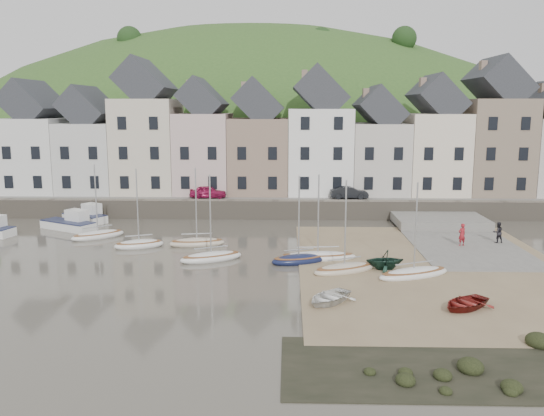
{
  "coord_description": "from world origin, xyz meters",
  "views": [
    {
      "loc": [
        1.25,
        -37.28,
        10.69
      ],
      "look_at": [
        0.0,
        6.0,
        3.0
      ],
      "focal_mm": 37.62,
      "sensor_mm": 36.0,
      "label": 1
    }
  ],
  "objects_px": {
    "person_dark": "(498,232)",
    "rowboat_white": "(329,297)",
    "car_left": "(208,192)",
    "rowboat_red": "(465,303)",
    "car_right": "(349,193)",
    "rowboat_green": "(385,260)",
    "sailboat_0": "(98,235)",
    "person_red": "(462,235)"
  },
  "relations": [
    {
      "from": "rowboat_red",
      "to": "car_left",
      "type": "bearing_deg",
      "value": 175.17
    },
    {
      "from": "person_red",
      "to": "rowboat_green",
      "type": "bearing_deg",
      "value": 20.34
    },
    {
      "from": "person_dark",
      "to": "car_left",
      "type": "relative_size",
      "value": 0.45
    },
    {
      "from": "rowboat_red",
      "to": "car_right",
      "type": "height_order",
      "value": "car_right"
    },
    {
      "from": "person_red",
      "to": "rowboat_red",
      "type": "bearing_deg",
      "value": 51.51
    },
    {
      "from": "rowboat_white",
      "to": "person_red",
      "type": "bearing_deg",
      "value": 89.81
    },
    {
      "from": "rowboat_white",
      "to": "rowboat_green",
      "type": "height_order",
      "value": "rowboat_green"
    },
    {
      "from": "rowboat_white",
      "to": "rowboat_red",
      "type": "xyz_separation_m",
      "value": [
        7.23,
        -0.69,
        -0.0
      ]
    },
    {
      "from": "rowboat_white",
      "to": "person_red",
      "type": "height_order",
      "value": "person_red"
    },
    {
      "from": "rowboat_red",
      "to": "rowboat_green",
      "type": "bearing_deg",
      "value": 164.86
    },
    {
      "from": "rowboat_white",
      "to": "rowboat_green",
      "type": "xyz_separation_m",
      "value": [
        4.18,
        6.73,
        0.33
      ]
    },
    {
      "from": "sailboat_0",
      "to": "person_dark",
      "type": "xyz_separation_m",
      "value": [
        32.31,
        -1.17,
        0.68
      ]
    },
    {
      "from": "person_dark",
      "to": "car_right",
      "type": "bearing_deg",
      "value": -59.52
    },
    {
      "from": "rowboat_green",
      "to": "person_red",
      "type": "bearing_deg",
      "value": 127.34
    },
    {
      "from": "rowboat_green",
      "to": "person_dark",
      "type": "distance_m",
      "value": 12.68
    },
    {
      "from": "car_right",
      "to": "car_left",
      "type": "bearing_deg",
      "value": 88.6
    },
    {
      "from": "car_left",
      "to": "person_dark",
      "type": "bearing_deg",
      "value": -120.91
    },
    {
      "from": "car_left",
      "to": "rowboat_green",
      "type": "bearing_deg",
      "value": -148.21
    },
    {
      "from": "rowboat_white",
      "to": "car_left",
      "type": "bearing_deg",
      "value": 151.14
    },
    {
      "from": "sailboat_0",
      "to": "car_left",
      "type": "bearing_deg",
      "value": 55.89
    },
    {
      "from": "rowboat_green",
      "to": "car_left",
      "type": "xyz_separation_m",
      "value": [
        -14.55,
        20.02,
        1.51
      ]
    },
    {
      "from": "person_dark",
      "to": "rowboat_white",
      "type": "bearing_deg",
      "value": 35.46
    },
    {
      "from": "rowboat_white",
      "to": "person_dark",
      "type": "xyz_separation_m",
      "value": [
        14.32,
        14.33,
        0.56
      ]
    },
    {
      "from": "rowboat_white",
      "to": "person_dark",
      "type": "relative_size",
      "value": 1.9
    },
    {
      "from": "person_dark",
      "to": "car_right",
      "type": "xyz_separation_m",
      "value": [
        -10.43,
        12.41,
        1.28
      ]
    },
    {
      "from": "sailboat_0",
      "to": "rowboat_white",
      "type": "relative_size",
      "value": 2.01
    },
    {
      "from": "person_dark",
      "to": "car_left",
      "type": "height_order",
      "value": "car_left"
    },
    {
      "from": "person_red",
      "to": "car_left",
      "type": "xyz_separation_m",
      "value": [
        -21.56,
        13.48,
        1.24
      ]
    },
    {
      "from": "person_dark",
      "to": "car_left",
      "type": "bearing_deg",
      "value": -36.26
    },
    {
      "from": "rowboat_white",
      "to": "person_red",
      "type": "distance_m",
      "value": 17.36
    },
    {
      "from": "rowboat_white",
      "to": "car_right",
      "type": "distance_m",
      "value": 27.09
    },
    {
      "from": "rowboat_green",
      "to": "car_left",
      "type": "height_order",
      "value": "car_left"
    },
    {
      "from": "rowboat_green",
      "to": "car_right",
      "type": "distance_m",
      "value": 20.08
    },
    {
      "from": "rowboat_red",
      "to": "person_red",
      "type": "relative_size",
      "value": 1.79
    },
    {
      "from": "rowboat_green",
      "to": "sailboat_0",
      "type": "bearing_deg",
      "value": -117.29
    },
    {
      "from": "sailboat_0",
      "to": "rowboat_green",
      "type": "relative_size",
      "value": 2.53
    },
    {
      "from": "person_dark",
      "to": "car_right",
      "type": "relative_size",
      "value": 0.44
    },
    {
      "from": "person_red",
      "to": "car_left",
      "type": "distance_m",
      "value": 25.45
    },
    {
      "from": "rowboat_white",
      "to": "rowboat_green",
      "type": "distance_m",
      "value": 7.92
    },
    {
      "from": "sailboat_0",
      "to": "person_red",
      "type": "distance_m",
      "value": 29.26
    },
    {
      "from": "rowboat_red",
      "to": "car_left",
      "type": "distance_m",
      "value": 32.65
    },
    {
      "from": "sailboat_0",
      "to": "rowboat_white",
      "type": "bearing_deg",
      "value": -40.76
    }
  ]
}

